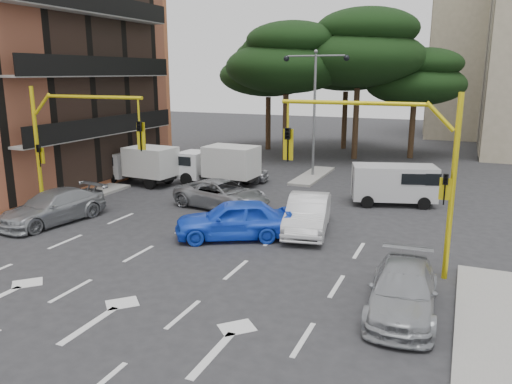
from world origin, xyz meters
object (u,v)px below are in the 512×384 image
car_white_hatch (308,214)px  car_silver_parked (403,291)px  car_silver_cross_b (238,171)px  street_lamp_center (315,91)px  box_truck_a (140,165)px  car_blue_compact (234,219)px  car_silver_cross_a (222,194)px  box_truck_b (218,165)px  van_white (394,185)px  signal_mast_left (68,137)px  signal_mast_right (396,158)px  car_silver_wagon (53,207)px

car_white_hatch → car_silver_parked: car_white_hatch is taller
car_silver_cross_b → car_silver_parked: 18.10m
street_lamp_center → box_truck_a: bearing=-146.3°
car_blue_compact → street_lamp_center: bearing=154.3°
car_silver_cross_a → box_truck_b: box_truck_b is taller
car_silver_parked → car_silver_cross_b: bearing=126.0°
car_silver_cross_a → box_truck_b: 5.17m
street_lamp_center → car_silver_parked: size_ratio=1.73×
box_truck_a → box_truck_b: size_ratio=0.96×
car_white_hatch → van_white: bearing=54.9°
street_lamp_center → box_truck_b: 7.64m
signal_mast_left → box_truck_a: 8.74m
signal_mast_right → car_white_hatch: signal_mast_right is taller
street_lamp_center → car_white_hatch: (3.00, -10.96, -4.66)m
signal_mast_right → car_silver_wagon: 15.02m
car_white_hatch → car_silver_wagon: 11.33m
signal_mast_right → car_silver_cross_b: 15.68m
car_silver_cross_b → van_white: bearing=-110.7°
van_white → box_truck_a: (-14.71, -1.00, 0.12)m
car_white_hatch → car_silver_cross_b: car_white_hatch is taller
car_silver_parked → car_blue_compact: bearing=147.3°
car_blue_compact → car_silver_wagon: 8.46m
box_truck_b → signal_mast_left: bearing=168.6°
car_blue_compact → car_silver_cross_b: car_blue_compact is taller
car_silver_cross_a → car_silver_cross_b: car_silver_cross_a is taller
car_white_hatch → van_white: 6.55m
van_white → car_silver_cross_b: bearing=-118.5°
car_white_hatch → box_truck_a: box_truck_a is taller
car_silver_wagon → car_silver_cross_b: 11.83m
box_truck_b → car_silver_parked: bearing=-133.7°
car_white_hatch → car_silver_parked: 7.59m
signal_mast_right → car_silver_cross_a: bearing=150.4°
signal_mast_left → car_silver_cross_b: size_ratio=1.58×
van_white → box_truck_a: box_truck_a is taller
car_silver_cross_a → street_lamp_center: bearing=-2.1°
signal_mast_left → car_white_hatch: signal_mast_left is taller
car_white_hatch → car_silver_cross_b: size_ratio=1.24×
car_silver_wagon → box_truck_a: 8.22m
signal_mast_left → van_white: bearing=35.8°
box_truck_a → box_truck_b: 4.74m
street_lamp_center → car_silver_wagon: 16.85m
street_lamp_center → car_blue_compact: bearing=-87.8°
car_blue_compact → van_white: 9.55m
van_white → box_truck_b: 10.22m
car_silver_cross_b → car_blue_compact: bearing=-165.2°
signal_mast_right → box_truck_b: bearing=139.9°
car_silver_parked → van_white: bearing=95.7°
car_silver_cross_b → box_truck_a: size_ratio=0.81×
signal_mast_right → signal_mast_left: bearing=180.0°
signal_mast_right → street_lamp_center: 15.65m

